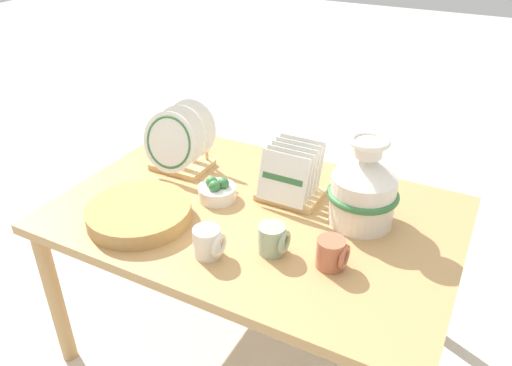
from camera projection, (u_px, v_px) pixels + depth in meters
ground_plane at (256, 343)px, 2.02m from camera, size 14.00×14.00×0.00m
display_table at (256, 227)px, 1.73m from camera, size 1.34×0.89×0.64m
ceramic_vase at (364, 188)px, 1.58m from camera, size 0.23×0.23×0.30m
dish_rack_round_plates at (179, 147)px, 1.90m from camera, size 0.23×0.21×0.25m
dish_rack_square_plates at (291, 180)px, 1.74m from camera, size 0.21×0.20×0.19m
wicker_charger_stack at (139, 213)px, 1.63m from camera, size 0.34×0.34×0.05m
mug_cream_glaze at (208, 242)px, 1.47m from camera, size 0.09×0.08×0.09m
mug_terracotta_glaze at (332, 253)px, 1.42m from camera, size 0.09×0.08×0.09m
mug_sage_glaze at (273, 239)px, 1.48m from camera, size 0.09×0.08×0.09m
fruit_bowl at (217, 191)px, 1.75m from camera, size 0.13×0.13×0.08m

